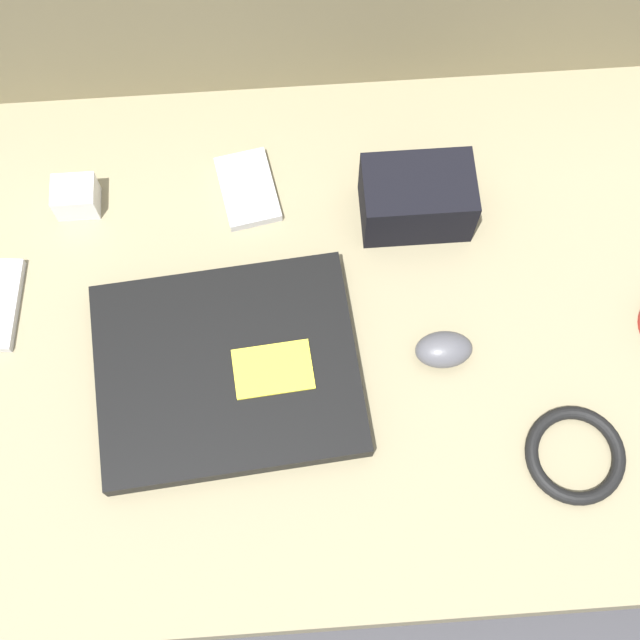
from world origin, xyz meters
name	(u,v)px	position (x,y,z in m)	size (l,w,h in m)	color
ground_plane	(320,364)	(0.00, 0.00, 0.00)	(8.00, 8.00, 0.00)	#38383D
couch_seat	(320,346)	(0.00, 0.00, 0.08)	(1.03, 0.69, 0.15)	#847A5B
laptop	(228,370)	(-0.11, -0.05, 0.16)	(0.32, 0.27, 0.03)	black
computer_mouse	(444,350)	(0.14, -0.05, 0.17)	(0.07, 0.04, 0.04)	#4C4C51
phone_silver	(248,189)	(-0.08, 0.19, 0.16)	(0.08, 0.11, 0.01)	#B7B7BC
camera_pouch	(417,198)	(0.13, 0.14, 0.19)	(0.13, 0.09, 0.08)	black
charger_brick	(76,197)	(-0.29, 0.18, 0.17)	(0.05, 0.04, 0.04)	silver
cable_coil	(575,455)	(0.28, -0.18, 0.16)	(0.11, 0.11, 0.02)	black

